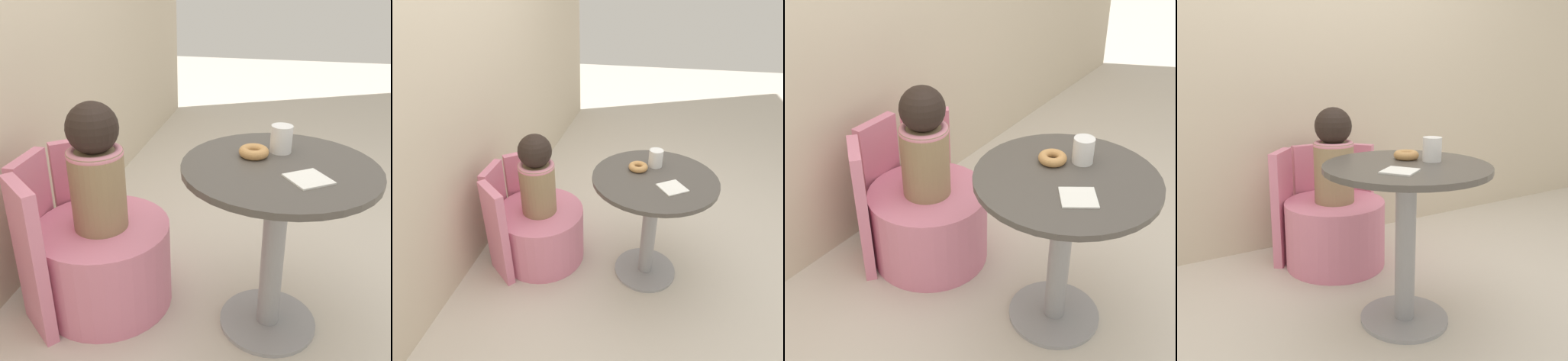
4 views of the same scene
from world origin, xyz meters
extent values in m
plane|color=beige|center=(0.00, 0.00, 0.00)|extent=(12.00, 12.00, 0.00)
cylinder|color=#99999E|center=(-0.03, -0.03, 0.01)|extent=(0.39, 0.39, 0.02)
cylinder|color=#99999E|center=(-0.03, -0.03, 0.35)|extent=(0.09, 0.09, 0.67)
cylinder|color=#4C4742|center=(-0.03, -0.03, 0.70)|extent=(0.70, 0.70, 0.02)
cylinder|color=pink|center=(-0.01, 0.67, 0.19)|extent=(0.56, 0.56, 0.37)
cube|color=pink|center=(-0.01, 0.97, 0.33)|extent=(0.24, 0.05, 0.65)
cube|color=pink|center=(0.22, 0.86, 0.33)|extent=(0.19, 0.21, 0.65)
cube|color=pink|center=(-0.25, 0.86, 0.33)|extent=(0.19, 0.21, 0.65)
cylinder|color=#937A56|center=(-0.01, 0.67, 0.54)|extent=(0.22, 0.22, 0.33)
torus|color=pink|center=(-0.01, 0.67, 0.69)|extent=(0.22, 0.22, 0.04)
sphere|color=black|center=(-0.01, 0.67, 0.80)|extent=(0.20, 0.20, 0.20)
torus|color=tan|center=(0.04, 0.07, 0.73)|extent=(0.11, 0.11, 0.04)
cylinder|color=white|center=(0.11, -0.03, 0.76)|extent=(0.08, 0.08, 0.10)
cube|color=white|center=(-0.13, -0.13, 0.71)|extent=(0.18, 0.18, 0.01)
camera|label=1|loc=(-1.53, -0.05, 1.34)|focal=42.00mm
camera|label=2|loc=(-1.75, -0.02, 1.68)|focal=32.00mm
camera|label=3|loc=(-1.60, -0.75, 1.77)|focal=50.00mm
camera|label=4|loc=(-1.10, -1.54, 1.09)|focal=42.00mm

